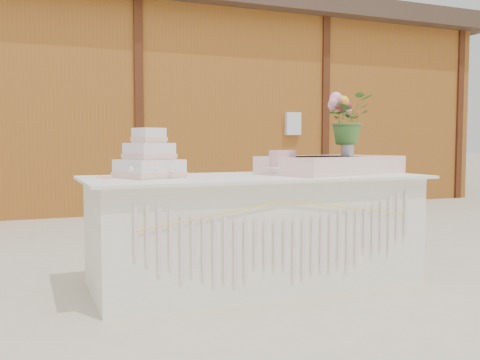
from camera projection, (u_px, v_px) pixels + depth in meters
name	position (u px, v px, depth m)	size (l,w,h in m)	color
ground	(256.00, 282.00, 3.84)	(80.00, 80.00, 0.00)	beige
barn	(114.00, 104.00, 9.25)	(12.60, 4.60, 3.30)	brown
cake_table	(256.00, 229.00, 3.81)	(2.40, 1.00, 0.77)	white
wedding_cake	(149.00, 161.00, 3.56)	(0.48, 0.48, 0.33)	white
pink_cake_stand	(282.00, 161.00, 3.84)	(0.25, 0.25, 0.18)	white
satin_runner	(331.00, 165.00, 4.06)	(1.05, 0.61, 0.13)	#FBCFCA
flower_vase	(347.00, 147.00, 4.11)	(0.10, 0.10, 0.14)	#B9B9BE
bouquet	(348.00, 113.00, 4.09)	(0.35, 0.30, 0.39)	#3E6D2B
loose_flowers	(112.00, 177.00, 3.53)	(0.13, 0.32, 0.02)	#FC9ABE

